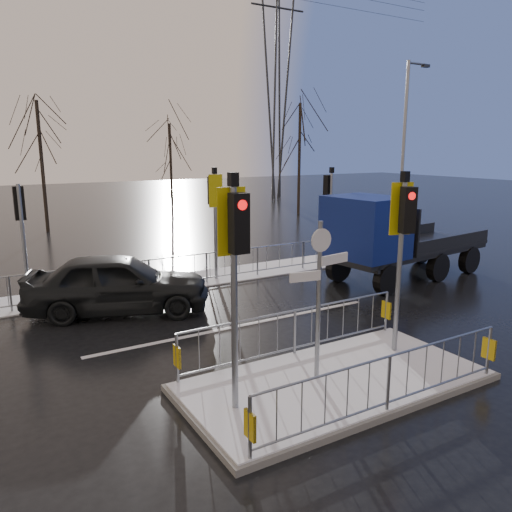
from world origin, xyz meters
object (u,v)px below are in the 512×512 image
street_lamp_right (405,150)px  traffic_island (335,366)px  flatbed_truck (383,237)px  car_far_lane (118,283)px

street_lamp_right → traffic_island: bearing=-141.3°
flatbed_truck → car_far_lane: bearing=170.6°
traffic_island → car_far_lane: traffic_island is taller
traffic_island → street_lamp_right: (10.58, 8.49, 4.00)m
flatbed_truck → street_lamp_right: size_ratio=0.83×
traffic_island → flatbed_truck: bearing=39.3°
car_far_lane → flatbed_truck: (8.55, -1.42, 0.75)m
traffic_island → flatbed_truck: (6.16, 5.04, 1.20)m
traffic_island → flatbed_truck: size_ratio=0.90×
traffic_island → car_far_lane: bearing=110.3°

